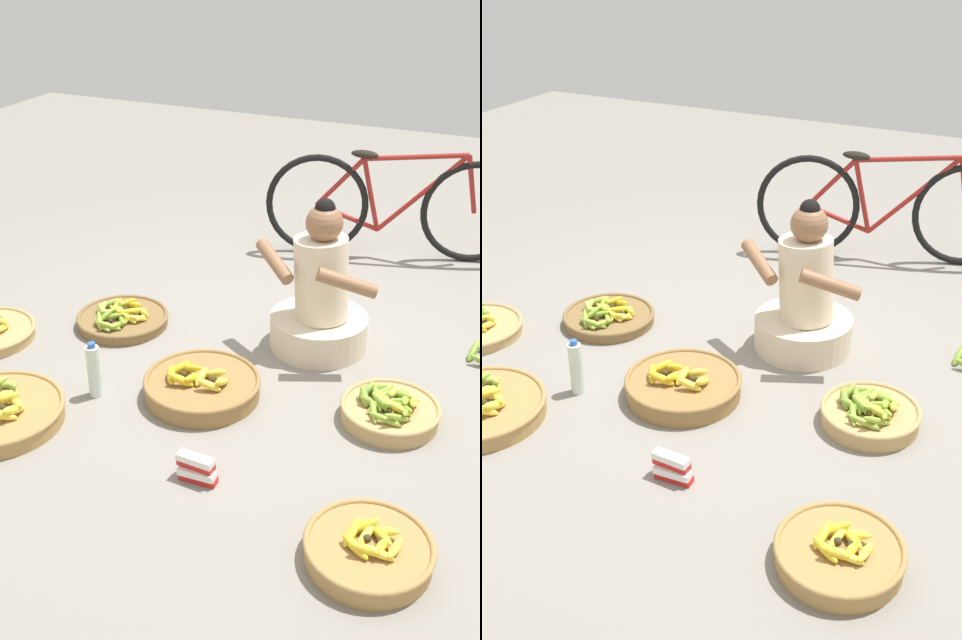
# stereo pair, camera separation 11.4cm
# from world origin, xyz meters

# --- Properties ---
(ground_plane) EXTENTS (10.00, 10.00, 0.00)m
(ground_plane) POSITION_xyz_m (0.00, 0.00, 0.00)
(ground_plane) COLOR gray
(vendor_woman_front) EXTENTS (0.71, 0.52, 0.83)m
(vendor_woman_front) POSITION_xyz_m (0.24, 0.30, 0.27)
(vendor_woman_front) COLOR beige
(vendor_woman_front) RESTS_ON ground
(bicycle_leaning) EXTENTS (1.65, 0.50, 0.73)m
(bicycle_leaning) POSITION_xyz_m (0.29, 1.64, 0.36)
(bicycle_leaning) COLOR black
(bicycle_leaning) RESTS_ON ground
(banana_basket_near_vendor) EXTENTS (0.52, 0.52, 0.13)m
(banana_basket_near_vendor) POSITION_xyz_m (-0.85, 0.07, 0.04)
(banana_basket_near_vendor) COLOR brown
(banana_basket_near_vendor) RESTS_ON ground
(banana_basket_mid_right) EXTENTS (0.46, 0.46, 0.16)m
(banana_basket_mid_right) POSITION_xyz_m (0.76, -0.22, 0.06)
(banana_basket_mid_right) COLOR tan
(banana_basket_mid_right) RESTS_ON ground
(banana_basket_back_center) EXTENTS (0.48, 0.48, 0.15)m
(banana_basket_back_center) POSITION_xyz_m (0.91, -1.10, 0.05)
(banana_basket_back_center) COLOR #A87F47
(banana_basket_back_center) RESTS_ON ground
(banana_basket_front_center) EXTENTS (0.57, 0.57, 0.17)m
(banana_basket_front_center) POSITION_xyz_m (-0.12, -0.39, 0.06)
(banana_basket_front_center) COLOR olive
(banana_basket_front_center) RESTS_ON ground
(water_bottle) EXTENTS (0.07, 0.07, 0.29)m
(water_bottle) POSITION_xyz_m (-0.59, -0.59, 0.14)
(water_bottle) COLOR silver
(water_bottle) RESTS_ON ground
(packet_carton_stack) EXTENTS (0.18, 0.07, 0.12)m
(packet_carton_stack) POSITION_xyz_m (0.14, -0.96, 0.06)
(packet_carton_stack) COLOR red
(packet_carton_stack) RESTS_ON ground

